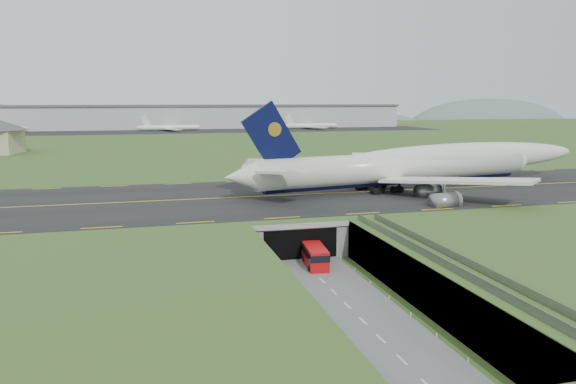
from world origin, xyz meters
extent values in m
plane|color=#365B24|center=(0.00, 0.00, 0.00)|extent=(900.00, 900.00, 0.00)
cube|color=gray|center=(0.00, 0.00, 3.00)|extent=(800.00, 800.00, 6.00)
cube|color=slate|center=(0.00, -7.50, 0.10)|extent=(12.00, 75.00, 0.20)
cube|color=black|center=(0.00, 33.00, 6.09)|extent=(800.00, 44.00, 0.18)
cube|color=gray|center=(0.00, 19.00, 5.50)|extent=(16.00, 22.00, 1.00)
cube|color=gray|center=(-7.00, 19.00, 3.00)|extent=(2.00, 22.00, 6.00)
cube|color=gray|center=(7.00, 19.00, 3.00)|extent=(2.00, 22.00, 6.00)
cube|color=black|center=(0.00, 14.00, 2.50)|extent=(12.00, 12.00, 5.00)
cube|color=#A8A8A3|center=(0.00, 7.95, 5.60)|extent=(17.00, 0.50, 0.80)
cube|color=#A8A8A3|center=(11.00, -18.50, 5.80)|extent=(3.00, 53.00, 0.50)
cube|color=gray|center=(9.60, -18.50, 6.55)|extent=(0.06, 53.00, 1.00)
cube|color=gray|center=(12.40, -18.50, 6.55)|extent=(0.06, 53.00, 1.00)
cylinder|color=#A8A8A3|center=(11.00, -28.00, 2.80)|extent=(0.90, 0.90, 5.60)
cylinder|color=#A8A8A3|center=(11.00, -16.00, 2.80)|extent=(0.90, 0.90, 5.60)
cylinder|color=#A8A8A3|center=(11.00, -4.00, 2.80)|extent=(0.90, 0.90, 5.60)
cylinder|color=silver|center=(28.96, 33.72, 10.98)|extent=(65.31, 17.32, 6.14)
sphere|color=silver|center=(61.08, 39.36, 10.98)|extent=(6.97, 6.97, 6.02)
cone|color=silver|center=(-6.00, 27.59, 10.98)|extent=(7.62, 6.90, 5.83)
ellipsoid|color=silver|center=(46.31, 36.77, 12.36)|extent=(67.68, 17.26, 6.45)
ellipsoid|color=black|center=(60.14, 39.19, 11.74)|extent=(4.70, 3.39, 2.15)
cylinder|color=black|center=(28.96, 33.72, 8.58)|extent=(61.48, 13.25, 2.58)
cube|color=silver|center=(28.20, 49.17, 10.02)|extent=(16.16, 29.31, 2.58)
cube|color=silver|center=(-1.57, 35.67, 12.41)|extent=(7.38, 11.38, 0.98)
cube|color=silver|center=(33.50, 18.94, 10.02)|extent=(23.61, 26.35, 2.58)
cube|color=silver|center=(0.92, 21.50, 12.41)|extent=(9.90, 10.98, 0.98)
cube|color=black|center=(0.15, 28.67, 18.17)|extent=(12.12, 2.67, 13.57)
cylinder|color=gold|center=(0.62, 28.75, 19.61)|extent=(2.76, 1.13, 2.69)
cylinder|color=slate|center=(28.07, 42.82, 7.04)|extent=(5.46, 3.98, 3.17)
cylinder|color=slate|center=(21.87, 51.96, 7.04)|extent=(5.46, 3.98, 3.17)
cylinder|color=slate|center=(31.22, 24.87, 7.04)|extent=(5.46, 3.98, 3.17)
cylinder|color=slate|center=(28.50, 14.17, 7.04)|extent=(5.46, 3.98, 3.17)
cylinder|color=black|center=(54.66, 38.23, 6.71)|extent=(1.12, 0.65, 1.06)
cube|color=black|center=(24.71, 32.98, 6.85)|extent=(6.83, 7.61, 1.34)
cube|color=red|center=(1.11, 3.83, 1.72)|extent=(3.64, 7.86, 3.04)
cube|color=black|center=(1.11, 3.83, 2.33)|extent=(3.71, 7.97, 1.01)
cube|color=black|center=(1.11, 3.83, 0.45)|extent=(3.38, 7.34, 0.51)
cylinder|color=black|center=(-0.47, 1.45, 0.56)|extent=(0.45, 0.94, 0.91)
cylinder|color=black|center=(0.07, 6.49, 0.56)|extent=(0.45, 0.94, 0.91)
cylinder|color=black|center=(2.15, 1.17, 0.56)|extent=(0.45, 0.94, 0.91)
cylinder|color=black|center=(2.69, 6.21, 0.56)|extent=(0.45, 0.94, 0.91)
cube|color=#B2B2B2|center=(0.00, 300.00, 13.50)|extent=(300.00, 22.00, 15.00)
cube|color=#4C4C51|center=(0.00, 300.00, 21.00)|extent=(302.00, 24.00, 1.20)
cube|color=black|center=(0.00, 270.00, 6.14)|extent=(320.00, 50.00, 0.08)
cylinder|color=silver|center=(-7.00, 275.00, 8.18)|extent=(34.00, 3.20, 3.20)
cylinder|color=silver|center=(82.48, 275.00, 8.18)|extent=(34.00, 3.20, 3.20)
ellipsoid|color=slate|center=(120.00, 430.00, -4.00)|extent=(260.00, 91.00, 44.00)
ellipsoid|color=slate|center=(320.00, 430.00, -4.00)|extent=(180.00, 63.00, 60.00)
camera|label=1|loc=(-23.61, -74.66, 25.24)|focal=35.00mm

